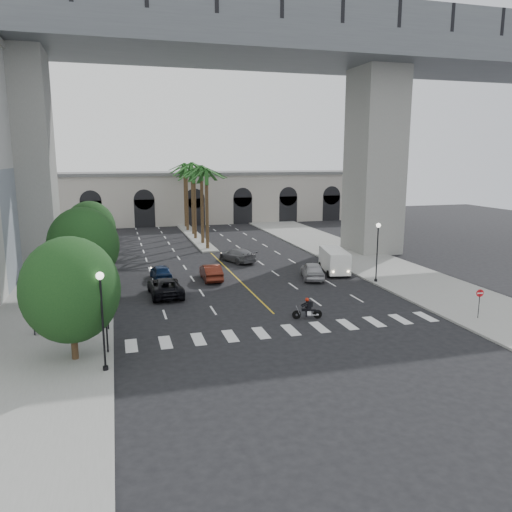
{
  "coord_description": "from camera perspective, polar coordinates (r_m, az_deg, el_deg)",
  "views": [
    {
      "loc": [
        -10.5,
        -30.31,
        10.94
      ],
      "look_at": [
        -0.2,
        6.0,
        3.45
      ],
      "focal_mm": 35.0,
      "sensor_mm": 36.0,
      "label": 1
    }
  ],
  "objects": [
    {
      "name": "cargo_van",
      "position": [
        48.33,
        8.95,
        -0.47
      ],
      "size": [
        2.99,
        5.58,
        2.26
      ],
      "rotation": [
        0.0,
        0.0,
        -0.2
      ],
      "color": "white",
      "rests_on": "ground"
    },
    {
      "name": "palm_d",
      "position": [
        71.12,
        -7.34,
        10.09
      ],
      "size": [
        3.2,
        3.2,
        10.9
      ],
      "color": "#47331E",
      "rests_on": "ground"
    },
    {
      "name": "pedestrian_a",
      "position": [
        33.81,
        -23.76,
        -6.62
      ],
      "size": [
        0.8,
        0.62,
        1.96
      ],
      "primitive_type": "imported",
      "rotation": [
        0.0,
        0.0,
        0.23
      ],
      "color": "black",
      "rests_on": "sidewalk_left"
    },
    {
      "name": "car_e",
      "position": [
        46.19,
        -10.82,
        -1.81
      ],
      "size": [
        1.87,
        4.11,
        1.37
      ],
      "primitive_type": "imported",
      "rotation": [
        0.0,
        0.0,
        3.21
      ],
      "color": "#0F2247",
      "rests_on": "ground"
    },
    {
      "name": "traffic_signal_near",
      "position": [
        29.07,
        -16.81,
        -6.13
      ],
      "size": [
        0.25,
        0.18,
        3.65
      ],
      "color": "black",
      "rests_on": "ground"
    },
    {
      "name": "lamp_post_left_near",
      "position": [
        26.47,
        -17.18,
        -6.24
      ],
      "size": [
        0.4,
        0.4,
        5.35
      ],
      "color": "black",
      "rests_on": "ground"
    },
    {
      "name": "motorcycle_rider",
      "position": [
        34.64,
        5.97,
        -6.07
      ],
      "size": [
        2.06,
        0.64,
        1.5
      ],
      "rotation": [
        0.0,
        0.0,
        -0.2
      ],
      "color": "black",
      "rests_on": "ground"
    },
    {
      "name": "sidewalk_left",
      "position": [
        46.81,
        -20.93,
        -2.95
      ],
      "size": [
        8.0,
        100.0,
        0.15
      ],
      "primitive_type": "cube",
      "color": "gray",
      "rests_on": "ground"
    },
    {
      "name": "bridge",
      "position": [
        54.66,
        -0.98,
        19.18
      ],
      "size": [
        75.0,
        13.0,
        26.0
      ],
      "color": "gray",
      "rests_on": "ground"
    },
    {
      "name": "car_b",
      "position": [
        45.33,
        -5.16,
        -1.83
      ],
      "size": [
        1.67,
        4.5,
        1.47
      ],
      "primitive_type": "imported",
      "rotation": [
        0.0,
        0.0,
        3.12
      ],
      "color": "#4F1A0F",
      "rests_on": "ground"
    },
    {
      "name": "car_c",
      "position": [
        40.71,
        -10.34,
        -3.47
      ],
      "size": [
        2.63,
        5.4,
        1.48
      ],
      "primitive_type": "imported",
      "rotation": [
        0.0,
        0.0,
        3.17
      ],
      "color": "black",
      "rests_on": "ground"
    },
    {
      "name": "pedestrian_b",
      "position": [
        39.59,
        -20.88,
        -3.87
      ],
      "size": [
        1.21,
        1.2,
        1.97
      ],
      "primitive_type": "imported",
      "rotation": [
        0.0,
        0.0,
        -0.73
      ],
      "color": "black",
      "rests_on": "sidewalk_left"
    },
    {
      "name": "palm_b",
      "position": [
        63.22,
        -6.28,
        9.74
      ],
      "size": [
        3.2,
        3.2,
        10.6
      ],
      "color": "#47331E",
      "rests_on": "ground"
    },
    {
      "name": "car_a",
      "position": [
        45.85,
        6.47,
        -1.65
      ],
      "size": [
        2.94,
        4.91,
        1.57
      ],
      "primitive_type": "imported",
      "rotation": [
        0.0,
        0.0,
        2.89
      ],
      "color": "#AAA9AE",
      "rests_on": "ground"
    },
    {
      "name": "median",
      "position": [
        69.96,
        -7.02,
        2.22
      ],
      "size": [
        2.0,
        24.0,
        0.2
      ],
      "primitive_type": "cube",
      "color": "gray",
      "rests_on": "ground"
    },
    {
      "name": "pier_building",
      "position": [
        86.21,
        -8.86,
        6.65
      ],
      "size": [
        71.0,
        10.5,
        8.5
      ],
      "color": "#BBB3A8",
      "rests_on": "ground"
    },
    {
      "name": "do_not_enter_sign",
      "position": [
        37.16,
        24.19,
        -4.38
      ],
      "size": [
        0.53,
        0.13,
        2.17
      ],
      "rotation": [
        0.0,
        0.0,
        -0.19
      ],
      "color": "black",
      "rests_on": "ground"
    },
    {
      "name": "lamp_post_right",
      "position": [
        44.8,
        13.7,
        0.98
      ],
      "size": [
        0.4,
        0.4,
        5.35
      ],
      "color": "black",
      "rests_on": "ground"
    },
    {
      "name": "traffic_signal_far",
      "position": [
        32.92,
        -16.73,
        -4.1
      ],
      "size": [
        0.25,
        0.18,
        3.65
      ],
      "color": "black",
      "rests_on": "ground"
    },
    {
      "name": "palm_e",
      "position": [
        75.05,
        -7.99,
        9.78
      ],
      "size": [
        3.2,
        3.2,
        10.4
      ],
      "color": "#47331E",
      "rests_on": "ground"
    },
    {
      "name": "street_tree_mid",
      "position": [
        40.94,
        -19.12,
        1.14
      ],
      "size": [
        5.44,
        5.44,
        7.21
      ],
      "color": "#382616",
      "rests_on": "ground"
    },
    {
      "name": "palm_a",
      "position": [
        59.28,
        -5.71,
        9.39
      ],
      "size": [
        3.2,
        3.2,
        10.3
      ],
      "color": "#47331E",
      "rests_on": "ground"
    },
    {
      "name": "lamp_post_left_far",
      "position": [
        46.96,
        -16.72,
        1.28
      ],
      "size": [
        0.4,
        0.4,
        5.35
      ],
      "color": "black",
      "rests_on": "ground"
    },
    {
      "name": "street_tree_far",
      "position": [
        52.84,
        -18.43,
        2.99
      ],
      "size": [
        5.04,
        5.04,
        6.68
      ],
      "color": "#382616",
      "rests_on": "ground"
    },
    {
      "name": "street_tree_near",
      "position": [
        28.28,
        -20.44,
        -3.65
      ],
      "size": [
        5.2,
        5.2,
        6.89
      ],
      "color": "#382616",
      "rests_on": "ground"
    },
    {
      "name": "car_d",
      "position": [
        52.95,
        -2.14,
        0.09
      ],
      "size": [
        3.64,
        5.38,
        1.45
      ],
      "primitive_type": "imported",
      "rotation": [
        0.0,
        0.0,
        3.5
      ],
      "color": "#5C5C61",
      "rests_on": "ground"
    },
    {
      "name": "sidewalk_right",
      "position": [
        53.12,
        13.24,
        -0.88
      ],
      "size": [
        8.0,
        100.0,
        0.15
      ],
      "primitive_type": "cube",
      "color": "gray",
      "rests_on": "ground"
    },
    {
      "name": "palm_f",
      "position": [
        79.05,
        -8.19,
        10.04
      ],
      "size": [
        3.2,
        3.2,
        10.7
      ],
      "color": "#47331E",
      "rests_on": "ground"
    },
    {
      "name": "palm_c",
      "position": [
        67.14,
        -7.11,
        9.41
      ],
      "size": [
        3.2,
        3.2,
        10.1
      ],
      "color": "#47331E",
      "rests_on": "ground"
    },
    {
      "name": "ground",
      "position": [
        33.89,
        3.12,
        -7.62
      ],
      "size": [
        140.0,
        140.0,
        0.0
      ],
      "primitive_type": "plane",
      "color": "black",
      "rests_on": "ground"
    }
  ]
}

